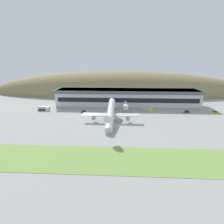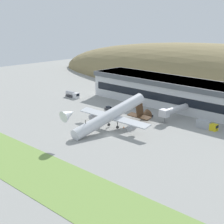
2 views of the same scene
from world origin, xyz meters
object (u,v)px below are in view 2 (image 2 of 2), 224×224
(cargo_airplane, at_px, (112,116))
(service_car_2, at_px, (148,115))
(terminal_building, at_px, (202,96))
(service_car_0, at_px, (109,109))
(box_truck, at_px, (207,125))
(traffic_cone_0, at_px, (124,127))
(fuel_truck, at_px, (72,95))
(jetway_0, at_px, (173,110))

(cargo_airplane, height_order, service_car_2, cargo_airplane)
(terminal_building, relative_size, cargo_airplane, 2.60)
(service_car_2, bearing_deg, service_car_0, -168.32)
(box_truck, bearing_deg, service_car_0, -171.64)
(terminal_building, height_order, cargo_airplane, terminal_building)
(traffic_cone_0, bearing_deg, fuel_truck, 160.72)
(terminal_building, xyz_separation_m, cargo_airplane, (-10.91, -43.60, -2.10))
(service_car_0, bearing_deg, cargo_airplane, -42.43)
(jetway_0, distance_m, cargo_airplane, 26.95)
(cargo_airplane, distance_m, box_truck, 35.38)
(jetway_0, distance_m, service_car_2, 11.10)
(traffic_cone_0, bearing_deg, cargo_airplane, -122.87)
(terminal_building, xyz_separation_m, jetway_0, (-1.55, -18.35, -3.13))
(box_truck, bearing_deg, terminal_building, 126.84)
(terminal_building, xyz_separation_m, fuel_truck, (-61.31, -21.25, -5.63))
(service_car_2, distance_m, box_truck, 25.94)
(terminal_building, bearing_deg, traffic_cone_0, -101.96)
(jetway_0, xyz_separation_m, box_truck, (15.70, -0.53, -2.59))
(cargo_airplane, distance_m, service_car_2, 22.50)
(jetway_0, relative_size, service_car_0, 3.78)
(fuel_truck, bearing_deg, cargo_airplane, -23.91)
(cargo_airplane, xyz_separation_m, box_truck, (25.05, 24.72, -3.62))
(terminal_building, bearing_deg, service_car_0, -140.34)
(terminal_building, xyz_separation_m, service_car_0, (-30.73, -25.48, -6.45))
(jetway_0, relative_size, traffic_cone_0, 28.09)
(jetway_0, height_order, service_car_2, jetway_0)
(service_car_0, distance_m, box_truck, 45.36)
(jetway_0, xyz_separation_m, service_car_0, (-29.18, -7.13, -3.33))
(service_car_0, height_order, traffic_cone_0, service_car_0)
(service_car_0, xyz_separation_m, fuel_truck, (-30.58, 4.22, 0.82))
(cargo_airplane, relative_size, box_truck, 5.36)
(cargo_airplane, bearing_deg, service_car_2, 91.92)
(cargo_airplane, bearing_deg, box_truck, 44.61)
(cargo_airplane, bearing_deg, fuel_truck, 156.09)
(fuel_truck, relative_size, traffic_cone_0, 14.57)
(service_car_2, bearing_deg, box_truck, 5.87)
(service_car_2, relative_size, box_truck, 0.50)
(jetway_0, bearing_deg, service_car_0, -166.27)
(traffic_cone_0, bearing_deg, terminal_building, 78.04)
(service_car_2, height_order, traffic_cone_0, service_car_2)
(service_car_2, bearing_deg, fuel_truck, 179.68)
(jetway_0, bearing_deg, service_car_2, -162.49)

